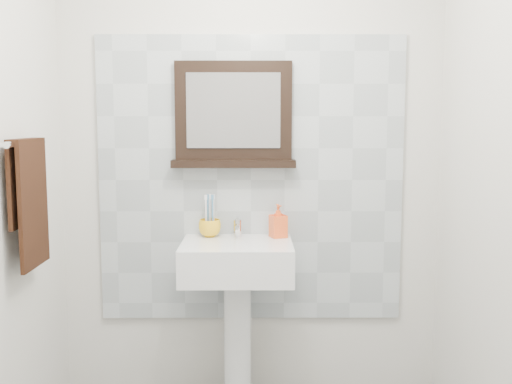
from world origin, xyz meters
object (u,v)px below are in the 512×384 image
pedestal_sink (237,278)px  soap_dispenser (278,221)px  framed_mirror (234,117)px  toothbrush_cup (210,228)px  hand_towel (29,193)px

pedestal_sink → soap_dispenser: size_ratio=5.59×
pedestal_sink → framed_mirror: framed_mirror is taller
toothbrush_cup → pedestal_sink: bearing=-43.5°
framed_mirror → hand_towel: bearing=-145.4°
framed_mirror → pedestal_sink: bearing=-83.9°
pedestal_sink → soap_dispenser: soap_dispenser is taller
soap_dispenser → hand_towel: 1.22m
toothbrush_cup → framed_mirror: 0.59m
soap_dispenser → framed_mirror: (-0.23, 0.07, 0.53)m
toothbrush_cup → soap_dispenser: bearing=-2.9°
pedestal_sink → hand_towel: 1.07m
soap_dispenser → framed_mirror: framed_mirror is taller
pedestal_sink → toothbrush_cup: (-0.15, 0.14, 0.23)m
toothbrush_cup → soap_dispenser: 0.36m
framed_mirror → toothbrush_cup: bearing=-158.7°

